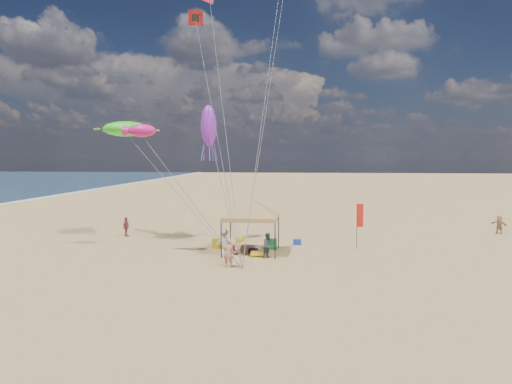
% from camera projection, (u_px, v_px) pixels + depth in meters
% --- Properties ---
extents(ground, '(280.00, 280.00, 0.00)m').
position_uv_depth(ground, '(250.00, 272.00, 23.88)').
color(ground, tan).
rests_on(ground, ground).
extents(canopy_tent, '(6.53, 6.53, 4.03)m').
position_uv_depth(canopy_tent, '(251.00, 200.00, 28.28)').
color(canopy_tent, black).
rests_on(canopy_tent, ground).
extents(feather_flag, '(0.45, 0.17, 3.05)m').
position_uv_depth(feather_flag, '(359.00, 218.00, 29.57)').
color(feather_flag, black).
rests_on(feather_flag, ground).
extents(cooler_red, '(0.54, 0.38, 0.38)m').
position_uv_depth(cooler_red, '(230.00, 248.00, 29.14)').
color(cooler_red, red).
rests_on(cooler_red, ground).
extents(cooler_blue, '(0.54, 0.38, 0.38)m').
position_uv_depth(cooler_blue, '(297.00, 242.00, 31.16)').
color(cooler_blue, '#162FB5').
rests_on(cooler_blue, ground).
extents(bag_navy, '(0.69, 0.54, 0.36)m').
position_uv_depth(bag_navy, '(253.00, 251.00, 28.31)').
color(bag_navy, '#0D0C36').
rests_on(bag_navy, ground).
extents(bag_orange, '(0.54, 0.69, 0.36)m').
position_uv_depth(bag_orange, '(239.00, 239.00, 32.15)').
color(bag_orange, '#DB9D0C').
rests_on(bag_orange, ground).
extents(chair_green, '(0.50, 0.50, 0.70)m').
position_uv_depth(chair_green, '(273.00, 244.00, 29.67)').
color(chair_green, '#157832').
rests_on(chair_green, ground).
extents(chair_yellow, '(0.50, 0.50, 0.70)m').
position_uv_depth(chair_yellow, '(217.00, 243.00, 29.84)').
color(chair_yellow, gold).
rests_on(chair_yellow, ground).
extents(crate_grey, '(0.34, 0.30, 0.28)m').
position_uv_depth(crate_grey, '(266.00, 253.00, 27.81)').
color(crate_grey, gray).
rests_on(crate_grey, ground).
extents(beach_cart, '(0.90, 0.50, 0.24)m').
position_uv_depth(beach_cart, '(258.00, 253.00, 27.48)').
color(beach_cart, gold).
rests_on(beach_cart, ground).
extents(person_near_a, '(0.68, 0.56, 1.62)m').
position_uv_depth(person_near_a, '(228.00, 253.00, 24.77)').
color(person_near_a, tan).
rests_on(person_near_a, ground).
extents(person_near_b, '(0.93, 0.94, 1.53)m').
position_uv_depth(person_near_b, '(268.00, 245.00, 27.05)').
color(person_near_b, '#36404A').
rests_on(person_near_b, ground).
extents(person_near_c, '(1.19, 0.84, 1.66)m').
position_uv_depth(person_near_c, '(224.00, 242.00, 27.81)').
color(person_near_c, silver).
rests_on(person_near_c, ground).
extents(person_far_a, '(0.44, 0.90, 1.48)m').
position_uv_depth(person_far_a, '(126.00, 227.00, 34.37)').
color(person_far_a, '#93383B').
rests_on(person_far_a, ground).
extents(person_far_c, '(1.27, 1.30, 1.49)m').
position_uv_depth(person_far_c, '(499.00, 225.00, 35.42)').
color(person_far_c, tan).
rests_on(person_far_c, ground).
extents(turtle_kite, '(3.43, 2.85, 1.07)m').
position_uv_depth(turtle_kite, '(126.00, 129.00, 31.55)').
color(turtle_kite, '#2DEA22').
rests_on(turtle_kite, ground).
extents(fish_kite, '(1.74, 0.88, 0.77)m').
position_uv_depth(fish_kite, '(142.00, 131.00, 26.91)').
color(fish_kite, '#CE1579').
rests_on(fish_kite, ground).
extents(squid_kite, '(1.29, 1.29, 2.88)m').
position_uv_depth(squid_kite, '(209.00, 126.00, 31.36)').
color(squid_kite, purple).
rests_on(squid_kite, ground).
extents(stunt_kite_red, '(1.15, 0.83, 0.96)m').
position_uv_depth(stunt_kite_red, '(196.00, 18.00, 32.68)').
color(stunt_kite_red, '#AE1013').
rests_on(stunt_kite_red, ground).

